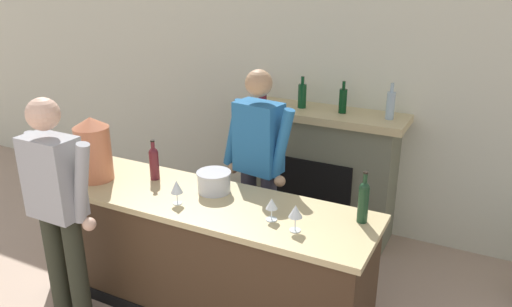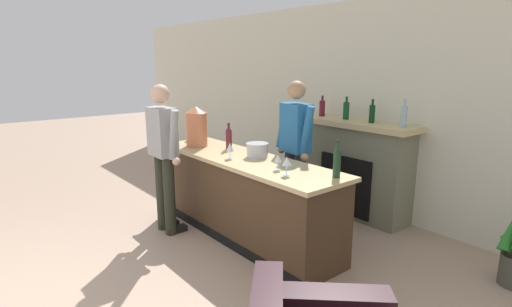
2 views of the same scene
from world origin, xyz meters
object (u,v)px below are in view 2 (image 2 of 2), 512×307
object	(u,v)px
person_customer	(164,153)
wine_glass_front_right	(287,162)
person_bartender	(295,149)
wine_bottle_merlot_tall	(196,131)
wine_bottle_chardonnay_pale	(229,138)
wine_glass_back_row	(278,159)
fireplace_stone	(356,167)
ice_bucket_steel	(257,150)
wine_bottle_burgundy_dark	(202,129)
wine_glass_by_dispenser	(230,147)
copper_dispenser	(196,126)
wine_bottle_port_short	(337,161)

from	to	relation	value
person_customer	wine_glass_front_right	xyz separation A→B (m)	(1.49, 0.51, 0.10)
person_bartender	wine_bottle_merlot_tall	world-z (taller)	person_bartender
wine_bottle_chardonnay_pale	wine_glass_front_right	distance (m)	1.31
person_customer	wine_glass_back_row	bearing A→B (deg)	23.75
fireplace_stone	person_customer	distance (m)	2.45
wine_glass_front_right	wine_glass_back_row	world-z (taller)	wine_glass_front_right
fireplace_stone	ice_bucket_steel	bearing A→B (deg)	-102.39
wine_bottle_burgundy_dark	wine_glass_by_dispenser	world-z (taller)	wine_bottle_burgundy_dark
person_customer	fireplace_stone	bearing A→B (deg)	64.39
wine_bottle_merlot_tall	person_bartender	bearing A→B (deg)	22.28
copper_dispenser	person_customer	bearing A→B (deg)	-70.45
fireplace_stone	wine_glass_front_right	distance (m)	1.79
wine_glass_front_right	wine_bottle_chardonnay_pale	bearing A→B (deg)	168.74
wine_bottle_chardonnay_pale	fireplace_stone	bearing A→B (deg)	59.34
fireplace_stone	wine_glass_by_dispenser	xyz separation A→B (m)	(-0.43, -1.70, 0.42)
person_bartender	wine_glass_back_row	size ratio (longest dim) A/B	11.45
person_customer	wine_bottle_merlot_tall	xyz separation A→B (m)	(-0.46, 0.70, 0.11)
ice_bucket_steel	wine_bottle_chardonnay_pale	distance (m)	0.54
copper_dispenser	wine_bottle_burgundy_dark	distance (m)	0.44
wine_glass_back_row	wine_bottle_port_short	bearing A→B (deg)	24.64
person_customer	person_bartender	world-z (taller)	person_bartender
wine_bottle_port_short	wine_glass_front_right	world-z (taller)	wine_bottle_port_short
person_bartender	fireplace_stone	bearing A→B (deg)	79.07
wine_bottle_chardonnay_pale	wine_glass_by_dispenser	xyz separation A→B (m)	(0.41, -0.28, -0.02)
fireplace_stone	copper_dispenser	distance (m)	2.12
fireplace_stone	person_customer	size ratio (longest dim) A/B	0.91
person_bartender	wine_glass_front_right	bearing A→B (deg)	-49.39
wine_bottle_chardonnay_pale	person_bartender	bearing A→B (deg)	35.73
ice_bucket_steel	wine_glass_front_right	size ratio (longest dim) A/B	1.42
person_customer	wine_bottle_merlot_tall	bearing A→B (deg)	123.18
wine_bottle_merlot_tall	wine_bottle_chardonnay_pale	xyz separation A→B (m)	(0.66, 0.07, 0.00)
wine_bottle_merlot_tall	wine_glass_back_row	xyz separation A→B (m)	(1.76, -0.13, -0.03)
person_bartender	copper_dispenser	world-z (taller)	person_bartender
person_bartender	wine_bottle_chardonnay_pale	world-z (taller)	person_bartender
person_customer	wine_glass_by_dispenser	distance (m)	0.79
fireplace_stone	copper_dispenser	bearing A→B (deg)	-127.44
person_customer	ice_bucket_steel	bearing A→B (deg)	46.40
wine_bottle_port_short	wine_glass_back_row	world-z (taller)	wine_bottle_port_short
wine_bottle_chardonnay_pale	wine_glass_by_dispenser	bearing A→B (deg)	-34.27
person_customer	wine_glass_by_dispenser	bearing A→B (deg)	38.48
person_bartender	wine_bottle_merlot_tall	xyz separation A→B (m)	(-1.32, -0.54, 0.09)
person_bartender	wine_bottle_port_short	bearing A→B (deg)	-23.73
ice_bucket_steel	wine_glass_back_row	xyz separation A→B (m)	(0.56, -0.20, 0.03)
person_bartender	wine_glass_by_dispenser	world-z (taller)	person_bartender
person_customer	wine_bottle_merlot_tall	distance (m)	0.84
wine_glass_by_dispenser	ice_bucket_steel	bearing A→B (deg)	66.63
fireplace_stone	person_customer	world-z (taller)	person_customer
wine_bottle_burgundy_dark	wine_bottle_chardonnay_pale	size ratio (longest dim) A/B	1.03
wine_bottle_burgundy_dark	wine_glass_by_dispenser	xyz separation A→B (m)	(1.14, -0.35, -0.02)
ice_bucket_steel	wine_glass_by_dispenser	xyz separation A→B (m)	(-0.12, -0.29, 0.05)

